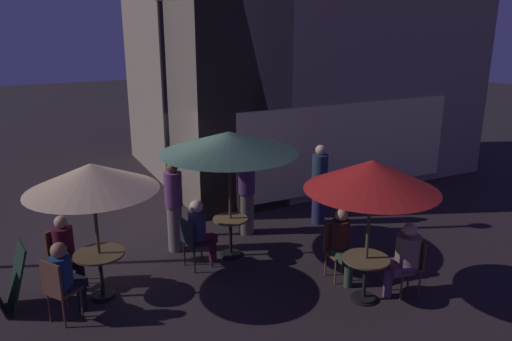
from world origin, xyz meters
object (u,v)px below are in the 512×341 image
patron_seated_4 (65,275)px  patron_seated_1 (405,255)px  patio_umbrella_1 (372,176)px  patron_standing_5 (174,207)px  patron_standing_6 (246,193)px  patron_seated_3 (67,248)px  menu_sandwich_board (3,280)px  patron_seated_2 (342,241)px  patron_standing_7 (319,184)px  cafe_table_0 (231,230)px  patron_seated_0 (200,229)px  street_lamp_near_corner (164,79)px  cafe_chair_2 (337,245)px  cafe_table_2 (100,264)px  cafe_chair_0 (193,238)px  cafe_chair_4 (57,286)px  patio_umbrella_0 (229,143)px  cafe_chair_1 (412,261)px  patio_umbrella_2 (92,178)px  cafe_table_1 (365,270)px  cafe_chair_3 (61,252)px

patron_seated_4 → patron_seated_1: bearing=-53.5°
patio_umbrella_1 → patron_standing_5: size_ratio=1.31×
patron_standing_6 → patron_seated_3: bearing=178.5°
menu_sandwich_board → patron_seated_2: patron_seated_2 is taller
patron_standing_6 → patron_standing_7: (1.60, -0.23, 0.01)m
cafe_table_0 → patio_umbrella_1: (1.21, -2.31, 1.51)m
patron_seated_0 → patron_seated_3: 2.17m
street_lamp_near_corner → patron_seated_2: size_ratio=3.84×
cafe_chair_2 → patron_seated_1: 1.13m
patron_standing_6 → patron_standing_7: patron_standing_7 is taller
patio_umbrella_1 → patron_seated_0: bearing=129.8°
cafe_table_2 → cafe_chair_0: bearing=9.6°
patron_seated_4 → cafe_chair_4: bearing=180.0°
patio_umbrella_0 → patio_umbrella_1: bearing=-62.4°
cafe_table_0 → patron_seated_1: 3.08m
patio_umbrella_1 → cafe_chair_4: bearing=161.0°
patio_umbrella_0 → patron_seated_3: size_ratio=1.97×
cafe_table_0 → patron_standing_7: (2.31, 0.59, 0.37)m
cafe_chair_1 → cafe_chair_2: cafe_chair_2 is taller
patio_umbrella_1 → patron_standing_5: 3.80m
menu_sandwich_board → patio_umbrella_2: (1.34, -0.24, 1.45)m
patio_umbrella_0 → patron_standing_7: patio_umbrella_0 is taller
cafe_chair_2 → patron_standing_6: bearing=-161.3°
cafe_table_1 → patio_umbrella_2: (-3.58, 1.90, 1.44)m
patio_umbrella_1 → patron_seated_0: patio_umbrella_1 is taller
patron_seated_3 → cafe_table_1: bearing=21.8°
cafe_table_1 → patron_standing_5: 3.65m
street_lamp_near_corner → cafe_chair_3: 3.50m
menu_sandwich_board → cafe_chair_3: size_ratio=1.01×
street_lamp_near_corner → cafe_chair_3: bearing=-153.7°
cafe_chair_1 → patron_seated_2: 1.12m
cafe_table_2 → patron_seated_3: bearing=126.5°
cafe_table_1 → patron_seated_2: patron_seated_2 is taller
cafe_table_2 → cafe_chair_2: bearing=-16.4°
cafe_chair_2 → patron_standing_6: size_ratio=0.55×
patron_standing_7 → patron_seated_0: bearing=-149.1°
street_lamp_near_corner → cafe_chair_1: (2.68, -3.81, -2.57)m
cafe_table_2 → patron_seated_0: size_ratio=0.62×
menu_sandwich_board → patron_standing_6: size_ratio=0.57×
patio_umbrella_1 → cafe_chair_0: patio_umbrella_1 is taller
street_lamp_near_corner → patron_standing_6: 2.72m
patio_umbrella_2 → patron_standing_7: bearing=12.2°
cafe_chair_0 → patron_seated_2: size_ratio=0.73×
patio_umbrella_0 → patron_seated_0: bearing=-169.5°
menu_sandwich_board → patio_umbrella_2: size_ratio=0.45×
cafe_chair_4 → patron_seated_4: patron_seated_4 is taller
cafe_chair_2 → patron_seated_0: patron_seated_0 is taller
patron_seated_0 → patron_seated_3: (-2.15, 0.26, -0.01)m
cafe_chair_0 → cafe_chair_1: (2.75, -2.34, 0.00)m
patron_standing_5 → patron_standing_6: 1.53m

